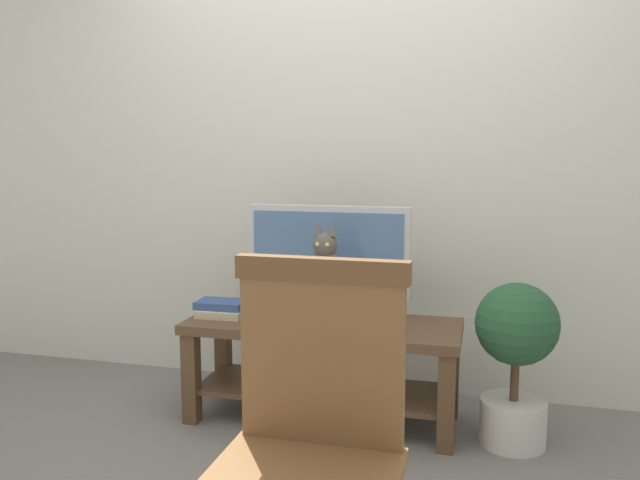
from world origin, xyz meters
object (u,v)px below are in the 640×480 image
object	(u,v)px
tv	(328,259)
potted_plant	(516,352)
media_box	(328,322)
cat	(327,282)
book_stack	(222,309)
tv_stand	(323,351)
wooden_chair	(309,434)

from	to	relation	value
tv	potted_plant	xyz separation A→B (m)	(0.85, -0.14, -0.34)
media_box	cat	xyz separation A→B (m)	(0.00, -0.01, 0.18)
potted_plant	cat	bearing A→B (deg)	-174.66
book_stack	media_box	bearing A→B (deg)	-8.92
book_stack	potted_plant	xyz separation A→B (m)	(1.35, -0.02, -0.10)
media_box	cat	distance (m)	0.18
tv_stand	wooden_chair	size ratio (longest dim) A/B	1.28
cat	tv_stand	bearing A→B (deg)	113.08
cat	media_box	bearing A→B (deg)	94.80
potted_plant	media_box	bearing A→B (deg)	-175.66
media_box	wooden_chair	bearing A→B (deg)	-77.98
book_stack	potted_plant	world-z (taller)	potted_plant
tv	media_box	xyz separation A→B (m)	(0.05, -0.20, -0.25)
tv_stand	tv	world-z (taller)	tv
cat	wooden_chair	size ratio (longest dim) A/B	0.43
wooden_chair	media_box	bearing A→B (deg)	102.02
media_box	cat	world-z (taller)	cat
wooden_chair	book_stack	size ratio (longest dim) A/B	4.17
tv	potted_plant	world-z (taller)	tv
media_box	wooden_chair	size ratio (longest dim) A/B	0.42
book_stack	potted_plant	size ratio (longest dim) A/B	0.33
tv	cat	xyz separation A→B (m)	(0.05, -0.22, -0.07)
tv_stand	potted_plant	size ratio (longest dim) A/B	1.78
tv_stand	tv	size ratio (longest dim) A/B	1.63
wooden_chair	book_stack	distance (m)	1.57
wooden_chair	potted_plant	world-z (taller)	wooden_chair
cat	book_stack	xyz separation A→B (m)	(-0.54, 0.10, -0.18)
tv	media_box	size ratio (longest dim) A/B	1.88
cat	tv	bearing A→B (deg)	102.97
wooden_chair	potted_plant	xyz separation A→B (m)	(0.54, 1.32, -0.16)
tv_stand	media_box	world-z (taller)	media_box
media_box	book_stack	size ratio (longest dim) A/B	1.73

